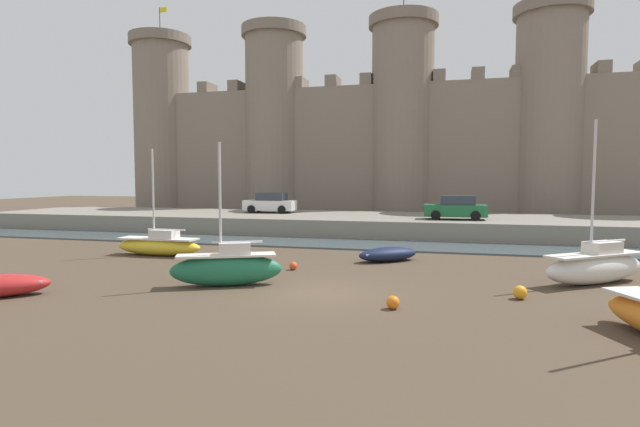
{
  "coord_description": "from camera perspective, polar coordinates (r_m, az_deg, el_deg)",
  "views": [
    {
      "loc": [
        4.45,
        -16.84,
        4.04
      ],
      "look_at": [
        -1.01,
        4.17,
        2.5
      ],
      "focal_mm": 28.0,
      "sensor_mm": 36.0,
      "label": 1
    }
  ],
  "objects": [
    {
      "name": "ground_plane",
      "position": [
        17.88,
        -0.23,
        -9.0
      ],
      "size": [
        160.0,
        160.0,
        0.0
      ],
      "primitive_type": "plane",
      "color": "#4C3D2D"
    },
    {
      "name": "water_channel",
      "position": [
        30.12,
        5.95,
        -3.58
      ],
      "size": [
        80.0,
        4.5,
        0.1
      ],
      "primitive_type": "cube",
      "color": "#47565B",
      "rests_on": "ground"
    },
    {
      "name": "quay_road",
      "position": [
        37.19,
        7.63,
        -1.24
      ],
      "size": [
        63.4,
        10.0,
        1.26
      ],
      "primitive_type": "cube",
      "color": "gray",
      "rests_on": "ground"
    },
    {
      "name": "castle",
      "position": [
        48.67,
        9.38,
        9.3
      ],
      "size": [
        57.88,
        6.49,
        22.15
      ],
      "color": "gray",
      "rests_on": "ground"
    },
    {
      "name": "sailboat_foreground_left",
      "position": [
        21.88,
        28.94,
        -5.29
      ],
      "size": [
        4.62,
        3.92,
        6.23
      ],
      "color": "silver",
      "rests_on": "ground"
    },
    {
      "name": "sailboat_near_channel_left",
      "position": [
        19.13,
        -10.58,
        -6.09
      ],
      "size": [
        4.2,
        2.68,
        5.37
      ],
      "color": "#1E6B47",
      "rests_on": "ground"
    },
    {
      "name": "sailboat_midflat_right",
      "position": [
        27.48,
        -17.94,
        -3.42
      ],
      "size": [
        4.82,
        1.32,
        5.56
      ],
      "color": "yellow",
      "rests_on": "ground"
    },
    {
      "name": "rowboat_midflat_centre",
      "position": [
        24.53,
        7.77,
        -4.59
      ],
      "size": [
        3.21,
        2.91,
        0.7
      ],
      "color": "#141E3D",
      "rests_on": "ground"
    },
    {
      "name": "mooring_buoy_near_channel",
      "position": [
        22.13,
        -3.08,
        -5.99
      ],
      "size": [
        0.36,
        0.36,
        0.36
      ],
      "primitive_type": "sphere",
      "color": "#E04C1E",
      "rests_on": "ground"
    },
    {
      "name": "mooring_buoy_near_shore",
      "position": [
        18.14,
        21.9,
        -8.37
      ],
      "size": [
        0.46,
        0.46,
        0.46
      ],
      "primitive_type": "sphere",
      "color": "orange",
      "rests_on": "ground"
    },
    {
      "name": "mooring_buoy_mid_mud",
      "position": [
        15.79,
        8.33,
        -10.02
      ],
      "size": [
        0.42,
        0.42,
        0.42
      ],
      "primitive_type": "sphere",
      "color": "orange",
      "rests_on": "ground"
    },
    {
      "name": "car_quay_west",
      "position": [
        40.42,
        -5.69,
        1.19
      ],
      "size": [
        4.14,
        1.95,
        1.62
      ],
      "color": "silver",
      "rests_on": "quay_road"
    },
    {
      "name": "car_quay_centre_east",
      "position": [
        34.92,
        15.26,
        0.62
      ],
      "size": [
        4.14,
        1.95,
        1.62
      ],
      "color": "#1E6638",
      "rests_on": "quay_road"
    }
  ]
}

